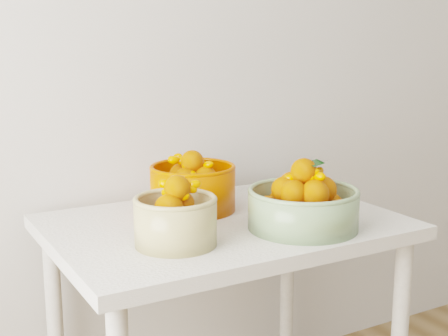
{
  "coord_description": "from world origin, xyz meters",
  "views": [
    {
      "loc": [
        -1.1,
        0.07,
        1.28
      ],
      "look_at": [
        -0.27,
        1.55,
        0.92
      ],
      "focal_mm": 50.0,
      "sensor_mm": 36.0,
      "label": 1
    }
  ],
  "objects_px": {
    "table": "(224,251)",
    "bowl_cream": "(175,218)",
    "bowl_orange": "(193,186)",
    "bowl_green": "(303,205)"
  },
  "relations": [
    {
      "from": "bowl_cream",
      "to": "bowl_orange",
      "type": "distance_m",
      "value": 0.33
    },
    {
      "from": "bowl_orange",
      "to": "bowl_cream",
      "type": "bearing_deg",
      "value": -124.52
    },
    {
      "from": "table",
      "to": "bowl_cream",
      "type": "distance_m",
      "value": 0.3
    },
    {
      "from": "table",
      "to": "bowl_green",
      "type": "bearing_deg",
      "value": -48.83
    },
    {
      "from": "bowl_cream",
      "to": "bowl_orange",
      "type": "bearing_deg",
      "value": 55.48
    },
    {
      "from": "bowl_green",
      "to": "bowl_orange",
      "type": "distance_m",
      "value": 0.37
    },
    {
      "from": "table",
      "to": "bowl_orange",
      "type": "xyz_separation_m",
      "value": [
        -0.03,
        0.14,
        0.17
      ]
    },
    {
      "from": "bowl_cream",
      "to": "bowl_orange",
      "type": "height_order",
      "value": "bowl_orange"
    },
    {
      "from": "table",
      "to": "bowl_cream",
      "type": "xyz_separation_m",
      "value": [
        -0.22,
        -0.13,
        0.17
      ]
    },
    {
      "from": "bowl_cream",
      "to": "table",
      "type": "bearing_deg",
      "value": 30.68
    }
  ]
}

